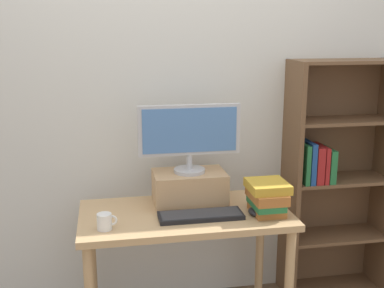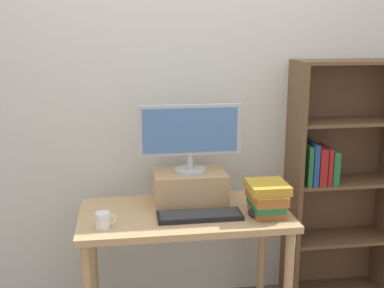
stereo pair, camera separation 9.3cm
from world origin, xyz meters
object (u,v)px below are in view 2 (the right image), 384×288
at_px(keyboard, 200,216).
at_px(computer_monitor, 190,134).
at_px(desk, 185,229).
at_px(book_stack, 267,198).
at_px(computer_mouse, 254,213).
at_px(bookshelf_unit, 337,179).
at_px(riser_box, 190,188).
at_px(coffee_mug, 103,220).

bearing_deg(keyboard, computer_monitor, 94.85).
relative_size(desk, computer_monitor, 2.00).
relative_size(computer_monitor, keyboard, 1.28).
xyz_separation_m(computer_monitor, book_stack, (0.38, -0.23, -0.31)).
relative_size(keyboard, computer_mouse, 4.28).
relative_size(bookshelf_unit, riser_box, 3.74).
bearing_deg(desk, riser_box, 70.11).
height_order(keyboard, book_stack, book_stack).
bearing_deg(book_stack, computer_mouse, -172.95).
distance_m(desk, riser_box, 0.24).
height_order(riser_box, coffee_mug, riser_box).
bearing_deg(computer_mouse, bookshelf_unit, 31.67).
bearing_deg(bookshelf_unit, computer_mouse, -148.33).
xyz_separation_m(desk, bookshelf_unit, (1.01, 0.29, 0.15)).
height_order(desk, bookshelf_unit, bookshelf_unit).
bearing_deg(book_stack, keyboard, 178.89).
xyz_separation_m(computer_mouse, book_stack, (0.07, 0.01, 0.08)).
relative_size(desk, coffee_mug, 11.25).
xyz_separation_m(computer_monitor, coffee_mug, (-0.48, -0.29, -0.36)).
distance_m(riser_box, computer_monitor, 0.31).
bearing_deg(book_stack, coffee_mug, -176.22).
distance_m(bookshelf_unit, keyboard, 1.01).
relative_size(desk, book_stack, 4.66).
relative_size(bookshelf_unit, computer_monitor, 2.67).
xyz_separation_m(computer_monitor, keyboard, (0.02, -0.23, -0.39)).
distance_m(bookshelf_unit, computer_monitor, 1.03).
bearing_deg(desk, computer_monitor, 69.90).
distance_m(computer_monitor, book_stack, 0.54).
relative_size(bookshelf_unit, book_stack, 6.22).
bearing_deg(bookshelf_unit, book_stack, -145.93).
bearing_deg(computer_mouse, keyboard, 176.92).
height_order(bookshelf_unit, keyboard, bookshelf_unit).
bearing_deg(computer_mouse, book_stack, 7.05).
relative_size(riser_box, computer_monitor, 0.71).
height_order(computer_monitor, coffee_mug, computer_monitor).
bearing_deg(computer_mouse, coffee_mug, -176.51).
bearing_deg(bookshelf_unit, riser_box, -170.65).
xyz_separation_m(desk, book_stack, (0.43, -0.10, 0.19)).
bearing_deg(book_stack, desk, 166.66).
relative_size(desk, keyboard, 2.55).
distance_m(riser_box, keyboard, 0.24).
bearing_deg(coffee_mug, book_stack, 3.78).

